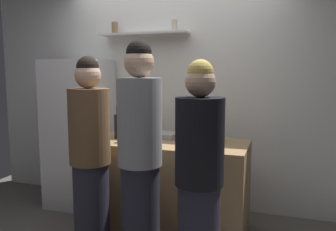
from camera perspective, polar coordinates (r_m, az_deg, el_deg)
name	(u,v)px	position (r m, az deg, el deg)	size (l,w,h in m)	color
back_wall_assembly	(174,93)	(3.97, 0.98, 3.78)	(4.80, 0.32, 2.60)	white
refrigerator	(80,133)	(4.11, -14.54, -2.85)	(0.63, 0.68, 1.68)	white
counter	(168,186)	(3.38, 0.00, -11.74)	(1.51, 0.70, 0.89)	#9E7A51
baking_pan	(160,135)	(3.45, -1.42, -3.29)	(0.34, 0.24, 0.05)	gray
utensil_holder	(219,135)	(3.28, 8.45, -3.25)	(0.10, 0.10, 0.21)	#B2B2B7
wine_bottle_dark_glass	(118,125)	(3.43, -8.35, -1.64)	(0.08, 0.08, 0.34)	black
wine_bottle_pale_glass	(106,128)	(3.46, -10.31, -2.01)	(0.08, 0.08, 0.29)	#B2BFB2
water_bottle_plastic	(129,131)	(3.27, -6.48, -2.52)	(0.09, 0.09, 0.23)	silver
person_blonde	(199,179)	(2.42, 5.24, -10.59)	(0.34, 0.34, 1.63)	#262633
person_brown_jacket	(90,158)	(2.94, -12.87, -7.02)	(0.34, 0.34, 1.67)	#262633
person_grey_hoodie	(140,158)	(2.64, -4.71, -7.10)	(0.34, 0.34, 1.78)	#262633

